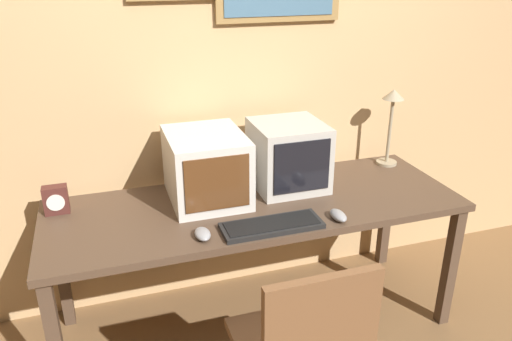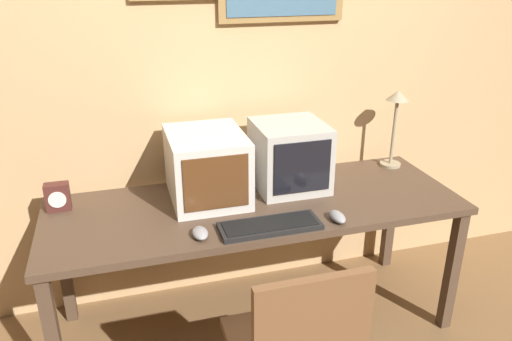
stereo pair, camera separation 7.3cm
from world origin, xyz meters
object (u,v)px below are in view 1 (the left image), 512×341
at_px(desk_clock, 56,200).
at_px(monitor_left, 206,167).
at_px(mouse_far_corner, 203,234).
at_px(desk_lamp, 392,112).
at_px(monitor_right, 288,155).
at_px(keyboard_main, 272,225).
at_px(mouse_near_keyboard, 338,215).

bearing_deg(desk_clock, monitor_left, -5.02).
xyz_separation_m(monitor_left, mouse_far_corner, (-0.11, -0.38, -0.15)).
bearing_deg(mouse_far_corner, desk_lamp, 22.24).
bearing_deg(monitor_left, monitor_right, 1.78).
height_order(monitor_right, keyboard_main, monitor_right).
relative_size(monitor_right, desk_lamp, 0.84).
bearing_deg(monitor_left, mouse_near_keyboard, -38.12).
bearing_deg(mouse_near_keyboard, monitor_right, 101.35).
bearing_deg(mouse_near_keyboard, desk_lamp, 42.22).
bearing_deg(monitor_right, mouse_far_corner, -144.30).
height_order(monitor_right, desk_lamp, desk_lamp).
distance_m(monitor_left, desk_clock, 0.72).
bearing_deg(monitor_right, mouse_near_keyboard, -78.65).
relative_size(keyboard_main, desk_lamp, 1.02).
distance_m(monitor_left, desk_lamp, 1.12).
xyz_separation_m(monitor_left, monitor_right, (0.44, 0.01, 0.00)).
height_order(monitor_right, mouse_near_keyboard, monitor_right).
bearing_deg(monitor_left, desk_clock, 174.98).
distance_m(mouse_near_keyboard, desk_clock, 1.32).
bearing_deg(keyboard_main, monitor_right, 59.97).
bearing_deg(desk_clock, monitor_right, -2.44).
xyz_separation_m(monitor_right, keyboard_main, (-0.23, -0.41, -0.16)).
distance_m(mouse_near_keyboard, mouse_far_corner, 0.63).
xyz_separation_m(monitor_left, desk_clock, (-0.71, 0.06, -0.10)).
relative_size(mouse_near_keyboard, mouse_far_corner, 1.06).
bearing_deg(mouse_far_corner, keyboard_main, -2.11).
height_order(monitor_left, monitor_right, monitor_right).
bearing_deg(monitor_right, monitor_left, -178.22).
relative_size(monitor_right, desk_clock, 2.75).
xyz_separation_m(monitor_left, mouse_near_keyboard, (0.52, -0.41, -0.15)).
xyz_separation_m(monitor_right, desk_lamp, (0.67, 0.10, 0.14)).
bearing_deg(monitor_right, desk_lamp, 8.78).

